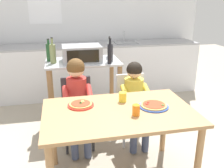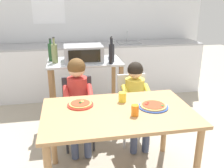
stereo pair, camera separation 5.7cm
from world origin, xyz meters
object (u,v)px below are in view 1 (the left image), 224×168
at_px(bottle_slim_sauce, 53,53).
at_px(bottle_brown_beer, 110,53).
at_px(dining_chair_right, 132,103).
at_px(pizza_plate_blue_rimmed, 154,106).
at_px(child_in_red_shirt, 77,94).
at_px(drinking_cup_yellow, 123,97).
at_px(bottle_squat_spirits, 49,52).
at_px(dining_table, 119,121).
at_px(kitchen_island_cart, 84,84).
at_px(bottle_dark_olive_oil, 109,48).
at_px(toaster_oven, 82,53).
at_px(dining_chair_left, 77,107).
at_px(child_in_yellow_shirt, 135,95).
at_px(bottle_clear_vinegar, 110,52).
at_px(pizza_plate_red_rimmed, 81,104).
at_px(bottle_tall_green_wine, 110,50).
at_px(drinking_cup_orange, 136,110).

height_order(bottle_slim_sauce, bottle_brown_beer, bottle_brown_beer).
relative_size(dining_chair_right, pizza_plate_blue_rimmed, 2.95).
relative_size(child_in_red_shirt, drinking_cup_yellow, 11.25).
bearing_deg(bottle_squat_spirits, dining_table, -63.99).
bearing_deg(dining_chair_right, dining_table, -115.53).
xyz_separation_m(kitchen_island_cart, bottle_dark_olive_oil, (0.40, 0.22, 0.42)).
height_order(kitchen_island_cart, drinking_cup_yellow, kitchen_island_cart).
xyz_separation_m(kitchen_island_cart, toaster_oven, (-0.01, -0.01, 0.41)).
height_order(dining_chair_left, pizza_plate_blue_rimmed, dining_chair_left).
xyz_separation_m(toaster_oven, dining_chair_right, (0.54, -0.47, -0.54)).
bearing_deg(dining_table, child_in_yellow_shirt, 59.76).
height_order(bottle_clear_vinegar, dining_chair_right, bottle_clear_vinegar).
bearing_deg(child_in_yellow_shirt, toaster_oven, 132.28).
distance_m(bottle_squat_spirits, dining_chair_left, 0.83).
relative_size(child_in_yellow_shirt, pizza_plate_red_rimmed, 4.06).
relative_size(bottle_brown_beer, dining_chair_left, 0.40).
xyz_separation_m(bottle_squat_spirits, pizza_plate_blue_rimmed, (0.94, -1.24, -0.29)).
distance_m(bottle_brown_beer, pizza_plate_blue_rimmed, 1.02).
distance_m(bottle_tall_green_wine, bottle_slim_sauce, 0.76).
height_order(bottle_brown_beer, child_in_red_shirt, bottle_brown_beer).
distance_m(dining_chair_right, pizza_plate_red_rimmed, 0.87).
distance_m(kitchen_island_cart, bottle_tall_green_wine, 0.57).
distance_m(bottle_clear_vinegar, pizza_plate_red_rimmed, 1.03).
bearing_deg(bottle_tall_green_wine, bottle_slim_sauce, -168.13).
distance_m(bottle_dark_olive_oil, pizza_plate_red_rimmed, 1.35).
relative_size(kitchen_island_cart, bottle_squat_spirits, 3.29).
height_order(bottle_squat_spirits, bottle_brown_beer, bottle_brown_beer).
height_order(bottle_slim_sauce, child_in_yellow_shirt, bottle_slim_sauce).
distance_m(bottle_squat_spirits, drinking_cup_orange, 1.58).
bearing_deg(bottle_squat_spirits, dining_chair_left, -62.02).
bearing_deg(pizza_plate_blue_rimmed, bottle_brown_beer, 102.95).
bearing_deg(dining_chair_left, bottle_brown_beer, 29.53).
height_order(bottle_squat_spirits, dining_chair_left, bottle_squat_spirits).
height_order(kitchen_island_cart, dining_chair_right, kitchen_island_cart).
distance_m(toaster_oven, child_in_red_shirt, 0.67).
bearing_deg(toaster_oven, kitchen_island_cart, 49.64).
relative_size(toaster_oven, dining_chair_right, 0.60).
relative_size(bottle_squat_spirits, bottle_clear_vinegar, 0.97).
xyz_separation_m(kitchen_island_cart, dining_chair_right, (0.53, -0.48, -0.13)).
distance_m(bottle_tall_green_wine, bottle_brown_beer, 0.34).
bearing_deg(bottle_dark_olive_oil, child_in_red_shirt, -123.41).
xyz_separation_m(toaster_oven, bottle_clear_vinegar, (0.35, -0.11, 0.02)).
xyz_separation_m(dining_chair_right, drinking_cup_yellow, (-0.25, -0.50, 0.30)).
xyz_separation_m(dining_chair_right, pizza_plate_red_rimmed, (-0.66, -0.51, 0.26)).
bearing_deg(bottle_dark_olive_oil, pizza_plate_blue_rimmed, -84.64).
bearing_deg(toaster_oven, child_in_red_shirt, -101.75).
bearing_deg(dining_chair_left, bottle_clear_vinegar, 36.29).
height_order(bottle_slim_sauce, pizza_plate_red_rimmed, bottle_slim_sauce).
height_order(dining_chair_right, pizza_plate_red_rimmed, dining_chair_right).
distance_m(child_in_yellow_shirt, pizza_plate_blue_rimmed, 0.57).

